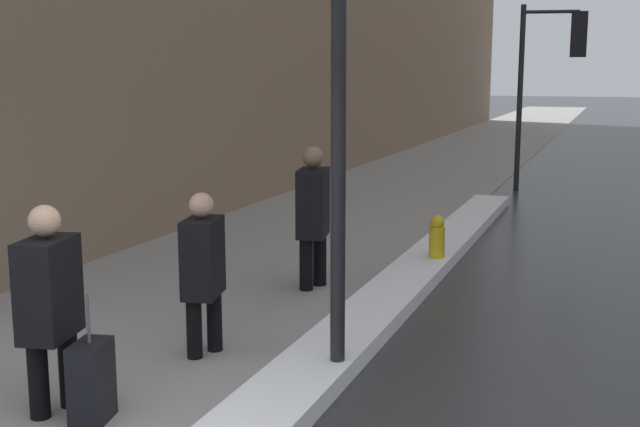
{
  "coord_description": "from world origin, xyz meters",
  "views": [
    {
      "loc": [
        2.43,
        -3.49,
        2.48
      ],
      "look_at": [
        -0.4,
        4.0,
        1.05
      ],
      "focal_mm": 45.0,
      "sensor_mm": 36.0,
      "label": 1
    }
  ],
  "objects_px": {
    "lamp_post": "(339,62)",
    "pedestrian_trailing": "(203,266)",
    "rolling_suitcase": "(92,383)",
    "pedestrian_in_glasses": "(313,211)",
    "fire_hydrant": "(437,243)",
    "traffic_light_near": "(556,57)",
    "pedestrian_nearside": "(49,300)"
  },
  "relations": [
    {
      "from": "lamp_post",
      "to": "pedestrian_trailing",
      "type": "distance_m",
      "value": 2.16
    },
    {
      "from": "pedestrian_trailing",
      "to": "rolling_suitcase",
      "type": "distance_m",
      "value": 1.59
    },
    {
      "from": "lamp_post",
      "to": "pedestrian_in_glasses",
      "type": "xyz_separation_m",
      "value": [
        -1.18,
        2.51,
        -1.63
      ]
    },
    {
      "from": "rolling_suitcase",
      "to": "pedestrian_nearside",
      "type": "bearing_deg",
      "value": -109.16
    },
    {
      "from": "pedestrian_in_glasses",
      "to": "fire_hydrant",
      "type": "distance_m",
      "value": 1.87
    },
    {
      "from": "traffic_light_near",
      "to": "pedestrian_nearside",
      "type": "bearing_deg",
      "value": -110.36
    },
    {
      "from": "fire_hydrant",
      "to": "lamp_post",
      "type": "bearing_deg",
      "value": -89.34
    },
    {
      "from": "traffic_light_near",
      "to": "pedestrian_nearside",
      "type": "relative_size",
      "value": 2.45
    },
    {
      "from": "lamp_post",
      "to": "rolling_suitcase",
      "type": "height_order",
      "value": "lamp_post"
    },
    {
      "from": "traffic_light_near",
      "to": "pedestrian_trailing",
      "type": "relative_size",
      "value": 2.61
    },
    {
      "from": "rolling_suitcase",
      "to": "lamp_post",
      "type": "bearing_deg",
      "value": 124.39
    },
    {
      "from": "traffic_light_near",
      "to": "lamp_post",
      "type": "bearing_deg",
      "value": -103.13
    },
    {
      "from": "lamp_post",
      "to": "pedestrian_trailing",
      "type": "relative_size",
      "value": 2.86
    },
    {
      "from": "lamp_post",
      "to": "traffic_light_near",
      "type": "xyz_separation_m",
      "value": [
        0.69,
        11.31,
        0.2
      ]
    },
    {
      "from": "pedestrian_in_glasses",
      "to": "pedestrian_nearside",
      "type": "bearing_deg",
      "value": -19.73
    },
    {
      "from": "pedestrian_nearside",
      "to": "pedestrian_trailing",
      "type": "height_order",
      "value": "pedestrian_nearside"
    },
    {
      "from": "pedestrian_trailing",
      "to": "traffic_light_near",
      "type": "bearing_deg",
      "value": 158.07
    },
    {
      "from": "lamp_post",
      "to": "fire_hydrant",
      "type": "bearing_deg",
      "value": 90.66
    },
    {
      "from": "pedestrian_nearside",
      "to": "rolling_suitcase",
      "type": "distance_m",
      "value": 0.67
    },
    {
      "from": "lamp_post",
      "to": "traffic_light_near",
      "type": "height_order",
      "value": "lamp_post"
    },
    {
      "from": "fire_hydrant",
      "to": "rolling_suitcase",
      "type": "bearing_deg",
      "value": -103.83
    },
    {
      "from": "lamp_post",
      "to": "pedestrian_in_glasses",
      "type": "distance_m",
      "value": 3.22
    },
    {
      "from": "pedestrian_in_glasses",
      "to": "fire_hydrant",
      "type": "relative_size",
      "value": 2.35
    },
    {
      "from": "pedestrian_trailing",
      "to": "pedestrian_in_glasses",
      "type": "height_order",
      "value": "pedestrian_in_glasses"
    },
    {
      "from": "lamp_post",
      "to": "rolling_suitcase",
      "type": "xyz_separation_m",
      "value": [
        -1.35,
        -1.41,
        -2.24
      ]
    },
    {
      "from": "pedestrian_nearside",
      "to": "pedestrian_in_glasses",
      "type": "distance_m",
      "value": 3.91
    },
    {
      "from": "lamp_post",
      "to": "fire_hydrant",
      "type": "distance_m",
      "value": 4.46
    },
    {
      "from": "fire_hydrant",
      "to": "pedestrian_trailing",
      "type": "bearing_deg",
      "value": -108.01
    },
    {
      "from": "lamp_post",
      "to": "rolling_suitcase",
      "type": "distance_m",
      "value": 2.97
    },
    {
      "from": "pedestrian_trailing",
      "to": "rolling_suitcase",
      "type": "height_order",
      "value": "pedestrian_trailing"
    },
    {
      "from": "pedestrian_in_glasses",
      "to": "rolling_suitcase",
      "type": "xyz_separation_m",
      "value": [
        -0.16,
        -3.92,
        -0.61
      ]
    },
    {
      "from": "pedestrian_trailing",
      "to": "rolling_suitcase",
      "type": "xyz_separation_m",
      "value": [
        -0.07,
        -1.51,
        -0.51
      ]
    }
  ]
}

